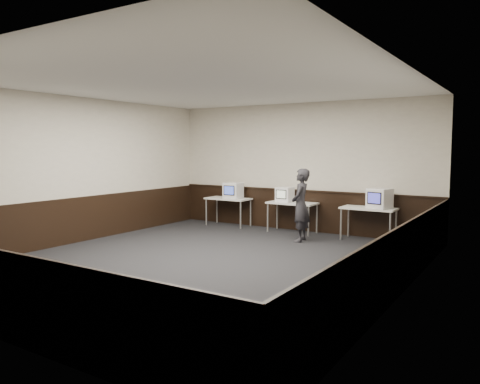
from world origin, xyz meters
name	(u,v)px	position (x,y,z in m)	size (l,w,h in m)	color
floor	(205,262)	(0.00, 0.00, 0.00)	(8.00, 8.00, 0.00)	black
ceiling	(204,84)	(0.00, 0.00, 3.20)	(8.00, 8.00, 0.00)	white
back_wall	(300,167)	(0.00, 4.00, 1.60)	(7.00, 7.00, 0.00)	beige
left_wall	(77,170)	(-3.50, 0.00, 1.60)	(8.00, 8.00, 0.00)	beige
right_wall	(405,182)	(3.50, 0.00, 1.60)	(8.00, 8.00, 0.00)	beige
wainscot_back	(299,211)	(0.00, 3.98, 0.50)	(6.98, 0.04, 1.00)	black
wainscot_left	(79,220)	(-3.48, 0.00, 0.50)	(0.04, 7.98, 1.00)	black
wainscot_right	(401,259)	(3.48, 0.00, 0.50)	(0.04, 7.98, 1.00)	black
wainscot_rail	(299,190)	(0.00, 3.96, 1.02)	(6.98, 0.06, 0.04)	black
desk_left	(228,201)	(-1.90, 3.60, 0.68)	(1.20, 0.60, 0.75)	silver
desk_center	(292,205)	(0.00, 3.60, 0.68)	(1.20, 0.60, 0.75)	silver
desk_right	(369,211)	(1.90, 3.60, 0.68)	(1.20, 0.60, 0.75)	silver
emac_left	(233,191)	(-1.71, 3.56, 0.96)	(0.46, 0.49, 0.42)	white
emac_center	(285,194)	(-0.21, 3.60, 0.93)	(0.37, 0.40, 0.37)	white
emac_right	(380,198)	(2.14, 3.58, 0.97)	(0.54, 0.55, 0.44)	white
person	(301,205)	(0.65, 2.69, 0.81)	(0.59, 0.39, 1.63)	#242328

